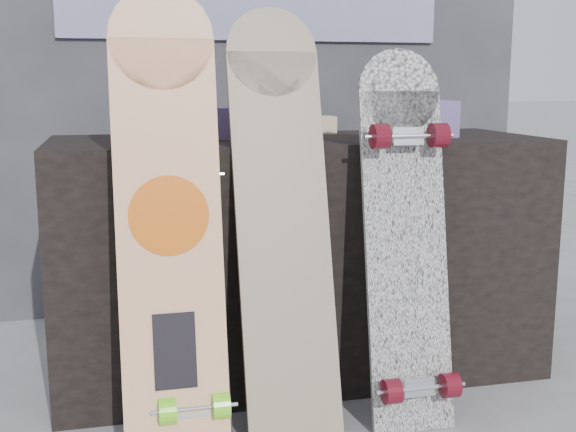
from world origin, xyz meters
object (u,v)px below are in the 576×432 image
object	(u,v)px
longboard_cascadia	(407,234)
skateboard_dark	(185,267)
vendor_table	(298,256)
longboard_celtic	(282,206)
longboard_geisha	(168,209)

from	to	relation	value
longboard_cascadia	skateboard_dark	size ratio (longest dim) A/B	1.15
vendor_table	longboard_cascadia	bearing A→B (deg)	-64.78
longboard_celtic	skateboard_dark	size ratio (longest dim) A/B	1.28
longboard_cascadia	longboard_geisha	bearing A→B (deg)	177.93
longboard_geisha	longboard_cascadia	distance (m)	0.67
vendor_table	skateboard_dark	size ratio (longest dim) A/B	1.71
longboard_geisha	skateboard_dark	bearing A→B (deg)	45.56
longboard_geisha	longboard_cascadia	size ratio (longest dim) A/B	1.14
vendor_table	longboard_cascadia	size ratio (longest dim) A/B	1.48
vendor_table	longboard_geisha	bearing A→B (deg)	-137.98
vendor_table	longboard_celtic	bearing A→B (deg)	-111.44
vendor_table	longboard_celtic	distance (m)	0.45
longboard_celtic	longboard_cascadia	xyz separation A→B (m)	(0.35, -0.08, -0.08)
skateboard_dark	longboard_cascadia	bearing A→B (deg)	-6.32
skateboard_dark	longboard_celtic	bearing A→B (deg)	2.90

